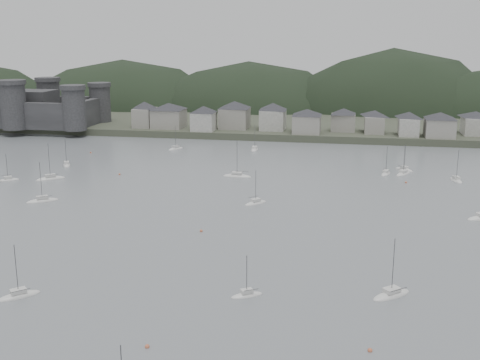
# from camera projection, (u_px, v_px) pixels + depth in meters

# --- Properties ---
(ground) EXTENTS (900.00, 900.00, 0.00)m
(ground) POSITION_uv_depth(u_px,v_px,m) (147.00, 334.00, 88.97)
(ground) COLOR slate
(ground) RESTS_ON ground
(far_shore_land) EXTENTS (900.00, 250.00, 3.00)m
(far_shore_land) POSITION_uv_depth(u_px,v_px,m) (305.00, 106.00, 370.28)
(far_shore_land) COLOR #383D2D
(far_shore_land) RESTS_ON ground
(forested_ridge) EXTENTS (851.55, 103.94, 102.57)m
(forested_ridge) POSITION_uv_depth(u_px,v_px,m) (309.00, 132.00, 347.98)
(forested_ridge) COLOR black
(forested_ridge) RESTS_ON ground
(castle) EXTENTS (66.00, 43.00, 20.00)m
(castle) POSITION_uv_depth(u_px,v_px,m) (32.00, 107.00, 279.78)
(castle) COLOR #2E2E30
(castle) RESTS_ON far_shore_land
(waterfront_town) EXTENTS (451.48, 28.46, 12.92)m
(waterfront_town) POSITION_uv_depth(u_px,v_px,m) (403.00, 121.00, 252.82)
(waterfront_town) COLOR gray
(waterfront_town) RESTS_ON far_shore_land
(moored_fleet) EXTENTS (251.34, 177.38, 13.70)m
(moored_fleet) POSITION_uv_depth(u_px,v_px,m) (165.00, 207.00, 154.90)
(moored_fleet) COLOR silver
(moored_fleet) RESTS_ON ground
(mooring_buoys) EXTENTS (172.76, 136.27, 0.70)m
(mooring_buoys) POSITION_uv_depth(u_px,v_px,m) (215.00, 218.00, 145.23)
(mooring_buoys) COLOR #C96643
(mooring_buoys) RESTS_ON ground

